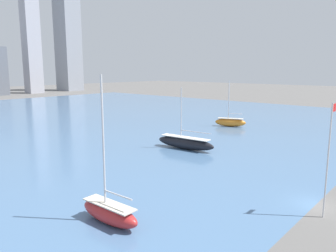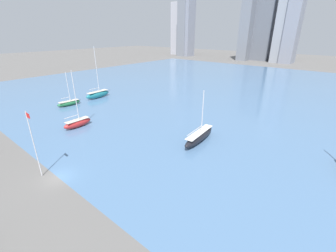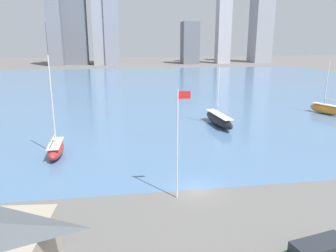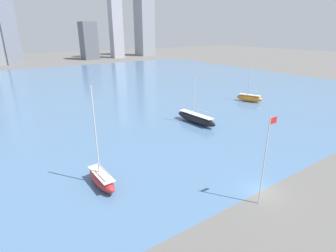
{
  "view_description": "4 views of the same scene",
  "coord_description": "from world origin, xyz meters",
  "px_view_note": "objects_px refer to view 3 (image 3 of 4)",
  "views": [
    {
      "loc": [
        -32.78,
        -9.08,
        13.36
      ],
      "look_at": [
        -0.87,
        18.69,
        5.98
      ],
      "focal_mm": 35.0,
      "sensor_mm": 36.0,
      "label": 1
    },
    {
      "loc": [
        31.0,
        -11.1,
        20.46
      ],
      "look_at": [
        5.25,
        19.78,
        3.54
      ],
      "focal_mm": 24.0,
      "sensor_mm": 36.0,
      "label": 2
    },
    {
      "loc": [
        -7.64,
        -29.7,
        14.9
      ],
      "look_at": [
        -0.51,
        16.13,
        2.46
      ],
      "focal_mm": 35.0,
      "sensor_mm": 36.0,
      "label": 3
    },
    {
      "loc": [
        -25.39,
        -16.33,
        18.79
      ],
      "look_at": [
        -4.9,
        13.38,
        5.63
      ],
      "focal_mm": 28.0,
      "sensor_mm": 36.0,
      "label": 4
    }
  ],
  "objects_px": {
    "sailboat_red": "(56,149)",
    "sailboat_black": "(219,120)",
    "flag_pole": "(178,141)",
    "sailboat_orange": "(326,109)"
  },
  "relations": [
    {
      "from": "flag_pole",
      "to": "sailboat_black",
      "type": "distance_m",
      "value": 28.62
    },
    {
      "from": "sailboat_black",
      "to": "sailboat_red",
      "type": "relative_size",
      "value": 0.86
    },
    {
      "from": "sailboat_black",
      "to": "sailboat_red",
      "type": "bearing_deg",
      "value": -160.59
    },
    {
      "from": "sailboat_black",
      "to": "flag_pole",
      "type": "bearing_deg",
      "value": -120.45
    },
    {
      "from": "flag_pole",
      "to": "sailboat_orange",
      "type": "distance_m",
      "value": 48.12
    },
    {
      "from": "sailboat_red",
      "to": "sailboat_black",
      "type": "bearing_deg",
      "value": 22.81
    },
    {
      "from": "flag_pole",
      "to": "sailboat_orange",
      "type": "height_order",
      "value": "sailboat_orange"
    },
    {
      "from": "sailboat_black",
      "to": "sailboat_orange",
      "type": "height_order",
      "value": "sailboat_orange"
    },
    {
      "from": "flag_pole",
      "to": "sailboat_red",
      "type": "relative_size",
      "value": 0.81
    },
    {
      "from": "flag_pole",
      "to": "sailboat_orange",
      "type": "xyz_separation_m",
      "value": [
        36.44,
        31.08,
        -4.67
      ]
    }
  ]
}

